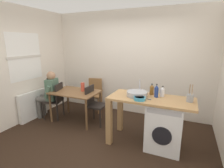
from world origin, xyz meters
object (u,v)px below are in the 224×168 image
washing_machine (164,126)px  chair_spare_by_wall (94,93)px  chair_person_seat (56,99)px  mixing_bowl (140,98)px  bottle_squat_brown (156,91)px  dining_table (75,95)px  utensil_crock (190,98)px  bottle_clear_small (162,92)px  chair_opposite (94,103)px  vase (83,87)px  bottle_tall_green (152,90)px  seated_person (49,92)px

washing_machine → chair_spare_by_wall: bearing=152.0°
chair_person_seat → washing_machine: size_ratio=1.05×
mixing_bowl → chair_person_seat: bearing=169.2°
chair_person_seat → bottle_squat_brown: size_ratio=3.69×
dining_table → chair_spare_by_wall: bearing=83.8°
chair_spare_by_wall → washing_machine: (2.05, -1.09, -0.08)m
mixing_bowl → utensil_crock: utensil_crock is taller
dining_table → bottle_clear_small: bearing=-4.0°
chair_person_seat → chair_opposite: 1.03m
chair_person_seat → chair_spare_by_wall: same height
chair_spare_by_wall → vase: 0.75m
chair_spare_by_wall → washing_machine: size_ratio=1.05×
chair_opposite → chair_spare_by_wall: 0.82m
utensil_crock → chair_spare_by_wall: bearing=156.8°
chair_person_seat → bottle_squat_brown: bottle_squat_brown is taller
bottle_clear_small → vase: bottle_clear_small is taller
washing_machine → mixing_bowl: (-0.42, -0.20, 0.52)m
dining_table → vase: 0.27m
chair_spare_by_wall → bottle_squat_brown: 2.17m
washing_machine → utensil_crock: 0.67m
dining_table → utensil_crock: size_ratio=3.67×
vase → dining_table: bearing=-146.3°
bottle_clear_small → mixing_bowl: bearing=-131.4°
bottle_tall_green → mixing_bowl: (-0.12, -0.41, -0.06)m
bottle_tall_green → utensil_crock: 0.69m
dining_table → mixing_bowl: bearing=-16.6°
seated_person → bottle_squat_brown: bearing=-107.6°
chair_spare_by_wall → dining_table: bearing=71.3°
bottle_clear_small → utensil_crock: size_ratio=0.66×
chair_spare_by_wall → utensil_crock: (2.41, -1.03, 0.48)m
bottle_squat_brown → bottle_tall_green: bearing=129.8°
bottle_tall_green → mixing_bowl: 0.43m
chair_opposite → bottle_tall_green: bearing=82.7°
chair_spare_by_wall → washing_machine: chair_spare_by_wall is taller
chair_person_seat → utensil_crock: bearing=-108.7°
chair_person_seat → bottle_squat_brown: (2.49, -0.15, 0.52)m
chair_opposite → seated_person: bearing=-82.8°
vase → washing_machine: bearing=-11.8°
dining_table → seated_person: 0.71m
chair_opposite → vase: (-0.33, 0.05, 0.34)m
dining_table → bottle_squat_brown: bearing=-6.7°
bottle_squat_brown → seated_person: bearing=177.7°
chair_opposite → bottle_clear_small: bottle_clear_small is taller
chair_person_seat → mixing_bowl: bearing=-116.1°
bottle_squat_brown → utensil_crock: (0.56, -0.03, -0.04)m
chair_opposite → bottle_squat_brown: 1.58m
bottle_tall_green → vase: bottle_tall_green is taller
bottle_clear_small → chair_opposite: bearing=173.0°
washing_machine → utensil_crock: size_ratio=2.87×
dining_table → bottle_tall_green: (1.83, -0.10, 0.37)m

